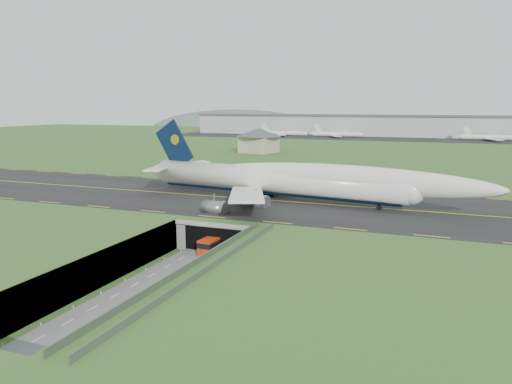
% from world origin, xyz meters
% --- Properties ---
extents(ground, '(900.00, 900.00, 0.00)m').
position_xyz_m(ground, '(0.00, 0.00, 0.00)').
color(ground, '#3D6026').
rests_on(ground, ground).
extents(airfield_deck, '(800.00, 800.00, 6.00)m').
position_xyz_m(airfield_deck, '(0.00, 0.00, 3.00)').
color(airfield_deck, gray).
rests_on(airfield_deck, ground).
extents(trench_road, '(12.00, 75.00, 0.20)m').
position_xyz_m(trench_road, '(0.00, -7.50, 0.10)').
color(trench_road, slate).
rests_on(trench_road, ground).
extents(taxiway, '(800.00, 44.00, 0.18)m').
position_xyz_m(taxiway, '(0.00, 33.00, 6.09)').
color(taxiway, black).
rests_on(taxiway, airfield_deck).
extents(tunnel_portal, '(17.00, 22.30, 6.00)m').
position_xyz_m(tunnel_portal, '(0.00, 16.71, 3.33)').
color(tunnel_portal, gray).
rests_on(tunnel_portal, ground).
extents(guideway, '(3.00, 53.00, 7.05)m').
position_xyz_m(guideway, '(11.00, -19.11, 5.32)').
color(guideway, '#A8A8A3').
rests_on(guideway, ground).
extents(jumbo_jet, '(89.26, 57.93, 19.34)m').
position_xyz_m(jumbo_jet, '(9.08, 33.49, 11.19)').
color(jumbo_jet, white).
rests_on(jumbo_jet, ground).
extents(shuttle_tram, '(3.26, 7.81, 3.13)m').
position_xyz_m(shuttle_tram, '(0.26, 7.73, 1.72)').
color(shuttle_tram, red).
rests_on(shuttle_tram, ground).
extents(service_building, '(24.70, 24.70, 11.71)m').
position_xyz_m(service_building, '(-43.34, 145.81, 12.94)').
color(service_building, tan).
rests_on(service_building, ground).
extents(cargo_terminal, '(320.00, 67.00, 15.60)m').
position_xyz_m(cargo_terminal, '(-0.13, 299.41, 13.96)').
color(cargo_terminal, '#B2B2B2').
rests_on(cargo_terminal, ground).
extents(distant_hills, '(700.00, 91.00, 60.00)m').
position_xyz_m(distant_hills, '(64.38, 430.00, -4.00)').
color(distant_hills, '#4F5F5A').
rests_on(distant_hills, ground).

